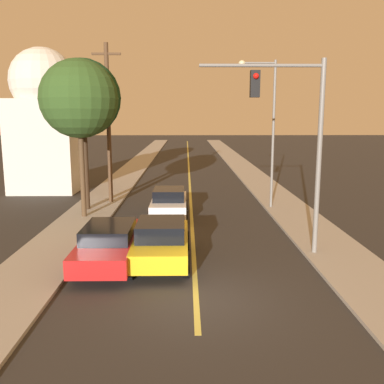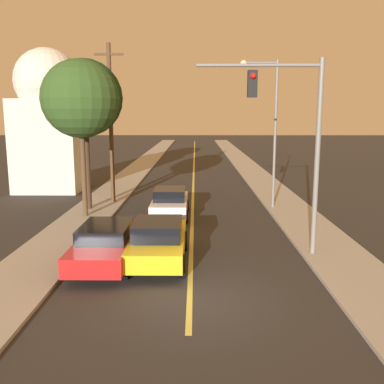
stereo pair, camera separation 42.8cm
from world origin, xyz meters
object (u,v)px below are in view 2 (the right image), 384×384
(traffic_signal_mast, at_px, (293,126))
(domed_building_left, at_px, (49,119))
(car_near_lane_second, at_px, (170,202))
(utility_pole_left, at_px, (111,122))
(car_outer_lane_front, at_px, (107,242))
(car_near_lane_front, at_px, (158,241))
(tree_left_near, at_px, (80,99))
(tree_left_far, at_px, (84,98))
(streetlamp_right, at_px, (267,115))

(traffic_signal_mast, distance_m, domed_building_left, 19.18)
(car_near_lane_second, distance_m, utility_pole_left, 6.23)
(traffic_signal_mast, bearing_deg, domed_building_left, 133.33)
(car_outer_lane_front, height_order, domed_building_left, domed_building_left)
(car_near_lane_front, height_order, tree_left_near, tree_left_near)
(car_near_lane_front, relative_size, tree_left_near, 0.59)
(car_near_lane_front, xyz_separation_m, utility_pole_left, (-3.50, 10.17, 3.92))
(car_outer_lane_front, bearing_deg, tree_left_far, 108.06)
(car_outer_lane_front, distance_m, utility_pole_left, 11.04)
(car_near_lane_second, xyz_separation_m, domed_building_left, (-8.51, 7.84, 4.09))
(streetlamp_right, relative_size, tree_left_far, 0.99)
(streetlamp_right, xyz_separation_m, tree_left_near, (-9.27, -2.09, 0.76))
(traffic_signal_mast, bearing_deg, car_near_lane_second, 127.26)
(streetlamp_right, distance_m, tree_left_far, 9.57)
(car_near_lane_front, relative_size, car_outer_lane_front, 0.88)
(streetlamp_right, relative_size, domed_building_left, 0.82)
(utility_pole_left, bearing_deg, traffic_signal_mast, -49.09)
(tree_left_far, bearing_deg, tree_left_near, -81.55)
(car_near_lane_second, bearing_deg, utility_pole_left, 136.75)
(car_near_lane_front, height_order, tree_left_far, tree_left_far)
(streetlamp_right, bearing_deg, domed_building_left, 155.91)
(domed_building_left, bearing_deg, car_outer_lane_front, -65.39)
(tree_left_far, bearing_deg, car_near_lane_second, -17.25)
(car_near_lane_second, distance_m, car_outer_lane_front, 7.09)
(car_outer_lane_front, xyz_separation_m, domed_building_left, (-6.74, 14.71, 4.08))
(car_near_lane_second, height_order, traffic_signal_mast, traffic_signal_mast)
(car_near_lane_front, bearing_deg, traffic_signal_mast, 9.39)
(tree_left_near, bearing_deg, traffic_signal_mast, -33.16)
(car_near_lane_front, xyz_separation_m, streetlamp_right, (5.06, 8.65, 4.26))
(tree_left_near, xyz_separation_m, domed_building_left, (-4.30, 8.16, -0.99))
(domed_building_left, bearing_deg, utility_pole_left, -42.22)
(traffic_signal_mast, relative_size, streetlamp_right, 0.88)
(car_near_lane_second, bearing_deg, tree_left_far, 162.75)
(utility_pole_left, xyz_separation_m, tree_left_far, (-0.96, -1.91, 1.20))
(tree_left_near, distance_m, domed_building_left, 9.28)
(car_outer_lane_front, relative_size, tree_left_far, 0.65)
(car_near_lane_second, height_order, utility_pole_left, utility_pole_left)
(car_near_lane_second, height_order, tree_left_near, tree_left_near)
(traffic_signal_mast, bearing_deg, utility_pole_left, 130.91)
(car_near_lane_second, relative_size, car_outer_lane_front, 0.85)
(car_near_lane_front, relative_size, utility_pole_left, 0.50)
(tree_left_near, relative_size, domed_building_left, 0.80)
(car_outer_lane_front, bearing_deg, tree_left_near, 110.42)
(traffic_signal_mast, height_order, tree_left_near, tree_left_near)
(tree_left_near, relative_size, tree_left_far, 0.97)
(utility_pole_left, height_order, domed_building_left, domed_building_left)
(tree_left_far, bearing_deg, utility_pole_left, 63.16)
(streetlamp_right, height_order, domed_building_left, domed_building_left)
(car_near_lane_front, relative_size, tree_left_far, 0.57)
(car_outer_lane_front, xyz_separation_m, tree_left_near, (-2.44, 6.55, 5.07))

